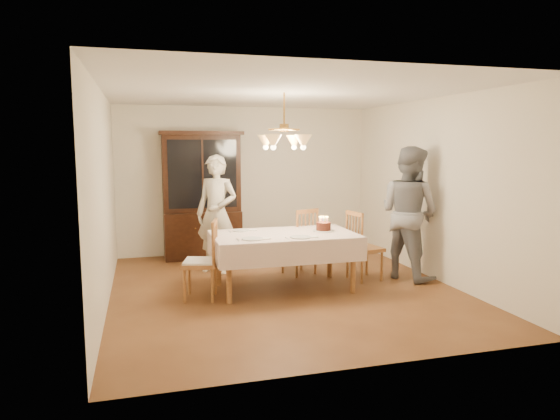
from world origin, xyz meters
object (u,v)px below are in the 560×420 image
object	(u,v)px
chair_far_side	(300,245)
dining_table	(284,239)
birthday_cake	(324,227)
elderly_woman	(217,214)
china_hutch	(202,197)

from	to	relation	value
chair_far_side	dining_table	bearing A→B (deg)	-122.31
chair_far_side	birthday_cake	size ratio (longest dim) A/B	3.33
dining_table	chair_far_side	world-z (taller)	chair_far_side
chair_far_side	birthday_cake	xyz separation A→B (m)	(0.13, -0.67, 0.37)
elderly_woman	china_hutch	bearing A→B (deg)	129.35
china_hutch	elderly_woman	size ratio (longest dim) A/B	1.21
dining_table	china_hutch	bearing A→B (deg)	109.97
china_hutch	elderly_woman	bearing A→B (deg)	-85.26
chair_far_side	elderly_woman	size ratio (longest dim) A/B	0.56
elderly_woman	birthday_cake	bearing A→B (deg)	-6.16
birthday_cake	chair_far_side	bearing A→B (deg)	100.53
chair_far_side	china_hutch	bearing A→B (deg)	129.35
chair_far_side	birthday_cake	world-z (taller)	chair_far_side
dining_table	elderly_woman	bearing A→B (deg)	122.16
dining_table	chair_far_side	bearing A→B (deg)	57.69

